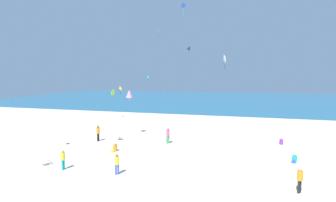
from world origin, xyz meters
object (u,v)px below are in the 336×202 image
object	(u,v)px
person_4	(168,134)
kite_blue	(183,6)
person_5	(281,142)
kite_pink	(129,93)
kite_teal	(148,77)
person_0	(98,132)
person_6	(63,158)
person_7	(115,148)
kite_white	(225,59)
kite_black	(189,48)
beach_chair_mid_beach	(119,137)
person_1	(294,159)
kite_green	(158,32)
kite_lime	(113,93)
person_2	(300,178)
kite_yellow	(120,89)
beach_chair_far_right	(47,161)
person_3	(117,163)

from	to	relation	value
person_4	kite_blue	world-z (taller)	kite_blue
person_5	kite_pink	distance (m)	16.41
kite_pink	person_4	bearing A→B (deg)	-19.89
kite_pink	kite_teal	xyz separation A→B (m)	(-5.43, 22.01, 1.83)
person_0	kite_teal	world-z (taller)	kite_teal
person_6	person_7	xyz separation A→B (m)	(1.66, 4.70, -0.55)
person_4	kite_white	xyz separation A→B (m)	(5.17, 8.96, 7.93)
kite_black	person_4	bearing A→B (deg)	-85.91
beach_chair_mid_beach	person_1	distance (m)	16.40
kite_teal	person_0	bearing A→B (deg)	-82.90
kite_blue	kite_teal	size ratio (longest dim) A/B	0.68
kite_black	kite_green	distance (m)	6.60
beach_chair_mid_beach	person_0	size ratio (longest dim) A/B	0.49
person_6	person_7	size ratio (longest dim) A/B	1.85
kite_blue	kite_lime	bearing A→B (deg)	139.34
beach_chair_mid_beach	kite_lime	size ratio (longest dim) A/B	0.46
kite_white	person_2	bearing A→B (deg)	-74.57
kite_white	person_1	bearing A→B (deg)	-63.68
kite_lime	person_4	bearing A→B (deg)	-43.72
person_1	person_7	size ratio (longest dim) A/B	0.92
person_7	kite_yellow	distance (m)	9.36
person_0	kite_blue	size ratio (longest dim) A/B	1.39
person_7	kite_green	xyz separation A→B (m)	(-3.46, 25.24, 14.73)
person_0	person_7	bearing A→B (deg)	-40.23
beach_chair_far_right	kite_green	xyz separation A→B (m)	(0.09, 29.42, 14.77)
kite_teal	beach_chair_mid_beach	bearing A→B (deg)	-78.24
person_7	kite_teal	bearing A→B (deg)	-153.04
kite_black	kite_lime	bearing A→B (deg)	-132.58
kite_blue	kite_lime	xyz separation A→B (m)	(-13.32, 11.44, -9.03)
person_7	kite_lime	bearing A→B (deg)	-138.21
person_4	kite_lime	distance (m)	16.66
person_2	kite_lime	xyz separation A→B (m)	(-21.63, 19.12, 3.19)
kite_white	kite_lime	distance (m)	17.81
kite_green	kite_blue	distance (m)	23.66
person_4	kite_lime	bearing A→B (deg)	-158.32
beach_chair_far_right	kite_yellow	world-z (taller)	kite_yellow
person_6	kite_green	bearing A→B (deg)	-89.50
beach_chair_mid_beach	person_4	world-z (taller)	person_4
person_4	person_7	bearing A→B (deg)	-72.82
kite_teal	kite_pink	bearing A→B (deg)	-76.15
person_5	person_7	size ratio (longest dim) A/B	0.89
person_3	kite_black	distance (m)	32.51
person_4	kite_teal	bearing A→B (deg)	178.78
beach_chair_mid_beach	kite_pink	distance (m)	4.84
person_0	kite_yellow	size ratio (longest dim) A/B	1.77
person_0	kite_yellow	world-z (taller)	kite_yellow
kite_green	kite_lime	bearing A→B (deg)	-112.87
person_2	person_3	distance (m)	11.31
beach_chair_far_right	kite_black	distance (m)	32.92
person_7	kite_teal	size ratio (longest dim) A/B	0.45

